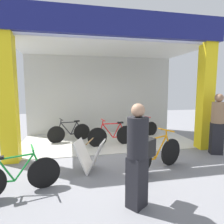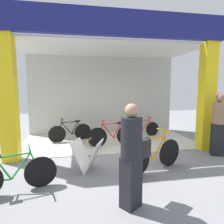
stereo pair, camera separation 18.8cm
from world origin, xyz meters
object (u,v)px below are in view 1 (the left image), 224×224
object	(u,v)px
pedestrian_2	(138,154)
bicycle_inside_1	(70,132)
pedestrian_0	(218,123)
bicycle_parked_1	(156,155)
bicycle_inside_2	(142,129)
bicycle_parked_0	(17,176)
sandwich_board_sign	(90,156)
bicycle_inside_0	(112,135)

from	to	relation	value
pedestrian_2	bicycle_inside_1	bearing A→B (deg)	104.99
pedestrian_0	bicycle_parked_1	bearing A→B (deg)	-162.57
bicycle_parked_1	bicycle_inside_2	bearing A→B (deg)	75.82
bicycle_parked_0	bicycle_parked_1	distance (m)	2.93
bicycle_inside_1	sandwich_board_sign	distance (m)	2.67
sandwich_board_sign	bicycle_inside_2	bearing A→B (deg)	50.16
pedestrian_0	bicycle_inside_1	bearing A→B (deg)	151.98
bicycle_inside_2	pedestrian_2	size ratio (longest dim) A/B	0.85
bicycle_inside_0	bicycle_parked_1	size ratio (longest dim) A/B	1.04
bicycle_inside_1	sandwich_board_sign	xyz separation A→B (m)	(0.48, -2.63, 0.02)
bicycle_inside_1	pedestrian_0	bearing A→B (deg)	-28.02
bicycle_inside_1	bicycle_inside_2	bearing A→B (deg)	2.17
bicycle_parked_0	bicycle_inside_0	bearing A→B (deg)	48.13
bicycle_parked_0	sandwich_board_sign	size ratio (longest dim) A/B	1.85
bicycle_inside_1	pedestrian_0	world-z (taller)	pedestrian_0
bicycle_inside_0	sandwich_board_sign	distance (m)	2.03
bicycle_parked_1	pedestrian_0	xyz separation A→B (m)	(2.19, 0.69, 0.55)
bicycle_inside_1	sandwich_board_sign	bearing A→B (deg)	-79.63
bicycle_inside_2	bicycle_parked_1	distance (m)	3.11
bicycle_inside_0	sandwich_board_sign	xyz separation A→B (m)	(-0.90, -1.82, -0.00)
bicycle_parked_0	pedestrian_0	world-z (taller)	pedestrian_0
bicycle_parked_1	bicycle_inside_0	bearing A→B (deg)	106.29
bicycle_inside_1	bicycle_parked_1	bearing A→B (deg)	-55.56
bicycle_inside_0	sandwich_board_sign	bearing A→B (deg)	-116.29
bicycle_inside_2	sandwich_board_sign	size ratio (longest dim) A/B	1.78
bicycle_parked_1	bicycle_parked_0	bearing A→B (deg)	-171.36
bicycle_parked_0	sandwich_board_sign	bearing A→B (deg)	27.70
bicycle_inside_1	pedestrian_2	xyz separation A→B (m)	(1.11, -4.14, 0.53)
bicycle_inside_1	bicycle_parked_0	xyz separation A→B (m)	(-0.90, -3.35, -0.00)
sandwich_board_sign	bicycle_parked_1	bearing A→B (deg)	-10.69
pedestrian_0	pedestrian_2	distance (m)	3.62
sandwich_board_sign	pedestrian_0	distance (m)	3.77
pedestrian_0	bicycle_inside_0	bearing A→B (deg)	153.10
bicycle_inside_0	bicycle_inside_1	size ratio (longest dim) A/B	1.09
bicycle_inside_2	bicycle_parked_0	xyz separation A→B (m)	(-3.66, -3.46, 0.02)
bicycle_inside_1	bicycle_inside_2	world-z (taller)	bicycle_inside_1
bicycle_parked_0	bicycle_parked_1	xyz separation A→B (m)	(2.90, 0.44, 0.04)
bicycle_parked_0	sandwich_board_sign	xyz separation A→B (m)	(1.38, 0.73, 0.02)
bicycle_inside_1	pedestrian_2	world-z (taller)	pedestrian_2
bicycle_parked_1	pedestrian_2	world-z (taller)	pedestrian_2
bicycle_inside_2	pedestrian_2	bearing A→B (deg)	-111.26
pedestrian_0	sandwich_board_sign	bearing A→B (deg)	-173.83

